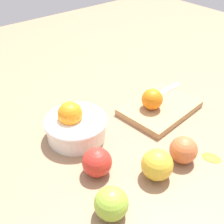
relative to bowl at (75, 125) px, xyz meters
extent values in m
plane|color=#997556|center=(0.17, -0.16, -0.04)|extent=(2.40, 2.40, 0.00)
cylinder|color=white|center=(0.00, 0.00, -0.01)|extent=(0.17, 0.17, 0.06)
torus|color=white|center=(0.00, 0.00, 0.02)|extent=(0.18, 0.18, 0.02)
sphere|color=orange|center=(0.00, 0.02, 0.03)|extent=(0.07, 0.07, 0.07)
cube|color=tan|center=(0.28, -0.07, -0.03)|extent=(0.26, 0.20, 0.02)
sphere|color=orange|center=(0.25, -0.06, 0.01)|extent=(0.07, 0.07, 0.07)
cube|color=silver|center=(0.38, -0.02, -0.02)|extent=(0.11, 0.02, 0.00)
cylinder|color=black|center=(0.30, -0.02, -0.01)|extent=(0.05, 0.02, 0.01)
sphere|color=#8EB738|center=(-0.08, -0.27, 0.00)|extent=(0.08, 0.08, 0.08)
sphere|color=gold|center=(0.07, -0.25, 0.00)|extent=(0.08, 0.08, 0.08)
sphere|color=#CC6638|center=(0.16, -0.26, -0.01)|extent=(0.07, 0.07, 0.07)
sphere|color=red|center=(-0.04, -0.15, 0.00)|extent=(0.08, 0.08, 0.08)
ellipsoid|color=orange|center=(0.23, -0.30, -0.04)|extent=(0.05, 0.06, 0.01)
camera|label=1|loc=(-0.32, -0.56, 0.51)|focal=46.17mm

